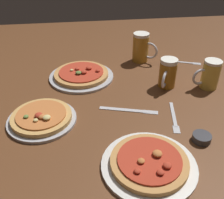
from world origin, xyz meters
name	(u,v)px	position (x,y,z in m)	size (l,w,h in m)	color
ground_plane	(112,106)	(0.00, 0.00, -0.01)	(2.40, 2.40, 0.03)	brown
pizza_plate_near	(149,163)	(0.07, -0.37, 0.02)	(0.31, 0.31, 0.05)	silver
pizza_plate_far	(81,75)	(-0.12, 0.25, 0.02)	(0.32, 0.32, 0.05)	#B2B2B7
pizza_plate_side	(42,118)	(-0.29, -0.08, 0.02)	(0.27, 0.27, 0.05)	#B2B2B7
beer_mug_dark	(210,74)	(0.47, 0.07, 0.07)	(0.13, 0.08, 0.14)	gold
beer_mug_amber	(168,73)	(0.28, 0.11, 0.07)	(0.10, 0.12, 0.14)	#9E6619
beer_mug_pale	(141,48)	(0.22, 0.41, 0.08)	(0.13, 0.12, 0.16)	#B27A23
ramekin_sauce	(202,138)	(0.28, -0.28, 0.01)	(0.07, 0.07, 0.03)	#333338
fork_left	(174,117)	(0.23, -0.14, 0.00)	(0.06, 0.20, 0.01)	silver
fork_spare	(182,62)	(0.45, 0.35, 0.00)	(0.21, 0.10, 0.01)	silver
knife_spare	(129,110)	(0.06, -0.06, 0.00)	(0.24, 0.09, 0.01)	silver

